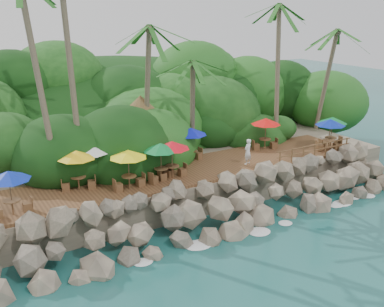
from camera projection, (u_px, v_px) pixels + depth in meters
ground at (244, 236)px, 26.95m from camera, size 140.00×140.00×0.00m
land_base at (134, 149)px, 39.77m from camera, size 32.00×25.20×2.10m
jungle_hill at (104, 140)px, 46.25m from camera, size 44.80×28.00×15.40m
seawall at (225, 205)px, 28.24m from camera, size 29.00×4.00×2.30m
terrace at (192, 170)px, 31.21m from camera, size 26.00×5.00×0.20m
jungle_foliage at (139, 164)px, 39.27m from camera, size 44.00×16.00×12.00m
foam_line at (241, 233)px, 27.19m from camera, size 25.20×0.80×0.06m
palms at (190, 13)px, 31.02m from camera, size 30.26×7.28×14.27m
palapa at (141, 111)px, 32.44m from camera, size 4.72×4.72×4.60m
dining_clusters at (188, 142)px, 30.04m from camera, size 25.87×5.30×2.46m
railing at (315, 149)px, 33.40m from camera, size 7.20×0.10×1.00m
waiter at (248, 152)px, 31.87m from camera, size 0.76×0.61×1.82m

